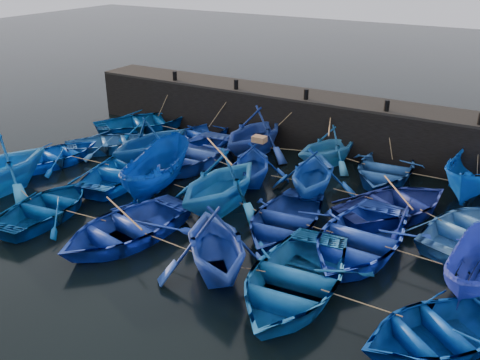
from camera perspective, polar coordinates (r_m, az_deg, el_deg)
The scene contains 35 objects.
ground at distance 19.88m, azimuth -4.69°, elevation -5.05°, with size 120.00×120.00×0.00m, color black.
quay_wall at distance 27.94m, azimuth 7.65°, elevation 6.24°, with size 26.00×2.50×2.50m, color black.
quay_top at distance 27.58m, azimuth 7.80°, elevation 8.83°, with size 26.00×2.50×0.12m, color black.
bollard_0 at distance 30.66m, azimuth -6.98°, elevation 10.98°, with size 0.24×0.24×0.50m, color black.
bollard_1 at distance 28.46m, azimuth -0.42°, elevation 10.16°, with size 0.24×0.24×0.50m, color black.
bollard_2 at distance 26.70m, azimuth 7.06°, elevation 9.07°, with size 0.24×0.24×0.50m, color black.
bollard_3 at distance 25.44m, azimuth 15.39°, elevation 7.66°, with size 0.24×0.24×0.50m, color black.
boat_0 at distance 30.31m, azimuth -10.16°, elevation 6.09°, with size 3.83×5.35×1.11m, color navy.
boat_1 at distance 28.16m, azimuth -4.71°, elevation 4.79°, with size 3.10×4.33×0.90m, color #1239B0.
boat_2 at distance 26.16m, azimuth 1.53°, elevation 5.18°, with size 4.02×4.66×2.45m, color navy.
boat_3 at distance 25.29m, azimuth 9.39°, elevation 3.59°, with size 3.19×3.70×1.95m, color #2B77C8.
boat_4 at distance 24.43m, azimuth 15.18°, elevation 1.20°, with size 3.67×5.13×1.06m, color navy.
boat_5 at distance 23.73m, azimuth 23.73°, elevation 0.47°, with size 1.92×5.09×1.97m, color #0747B0.
boat_6 at distance 27.82m, azimuth -13.68°, elevation 3.94°, with size 3.09×4.32×0.90m, color #245B99.
boat_7 at distance 25.34m, azimuth -9.45°, elevation 4.13°, with size 3.88×4.50×2.37m, color navy.
boat_8 at distance 25.26m, azimuth -5.13°, elevation 2.86°, with size 4.08×5.70×1.18m, color blue.
boat_9 at distance 23.06m, azimuth 1.38°, elevation 1.91°, with size 3.21×3.72×1.96m, color #153CA4.
boat_10 at distance 21.97m, azimuth 7.86°, elevation 0.83°, with size 3.54×4.11×2.16m, color #1145A9.
boat_11 at distance 21.15m, azimuth 16.31°, elevation -2.55°, with size 3.60×5.03×1.04m, color navy.
boat_12 at distance 20.37m, azimuth 23.14°, elevation -4.77°, with size 3.33×4.65×0.96m, color #3872D2.
boat_13 at distance 26.81m, azimuth -18.87°, elevation 2.59°, with size 3.14×4.38×0.91m, color #043DA5.
boat_14 at distance 24.05m, azimuth -12.25°, elevation 1.14°, with size 3.63×5.08×1.05m, color #0749AF.
boat_15 at distance 22.47m, azimuth -8.92°, elevation 0.95°, with size 1.87×4.95×1.91m, color navy.
boat_16 at distance 20.53m, azimuth -2.19°, elevation -0.17°, with size 4.05×4.70×2.47m, color blue.
boat_17 at distance 19.31m, azimuth 4.67°, elevation -4.25°, with size 3.52×4.93×1.02m, color navy.
boat_18 at distance 18.36m, azimuth 12.54°, elevation -6.11°, with size 4.05×5.66×1.17m, color #1A3AB9.
boat_19 at distance 17.61m, azimuth 23.79°, elevation -8.44°, with size 1.49×3.96×1.53m, color #20319B.
boat_21 at distance 21.57m, azimuth -19.85°, elevation -2.66°, with size 3.27×4.57×0.95m, color navy.
boat_22 at distance 19.12m, azimuth -12.18°, elevation -4.94°, with size 3.75×5.24×1.09m, color navy.
boat_23 at distance 16.61m, azimuth -2.65°, elevation -6.74°, with size 3.70×4.29×2.26m, color #1F3FA3.
boat_24 at distance 15.98m, azimuth 5.63°, elevation -10.49°, with size 4.08×5.70×1.18m, color #105695.
boat_25 at distance 15.14m, azimuth 20.32°, elevation -14.79°, with size 3.32×4.65×0.96m, color navy.
wooden_crate at distance 22.53m, azimuth 2.08°, elevation 4.38°, with size 0.57×0.42×0.25m, color #956641.
mooring_ropes at distance 23.28m, azimuth 1.70°, elevation 1.84°, with size 17.31×11.75×2.10m.
loose_oars at distance 20.78m, azimuth 3.62°, elevation 1.41°, with size 9.93×12.28×1.49m.
Camera 1 is at (10.20, -14.15, 9.54)m, focal length 40.00 mm.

